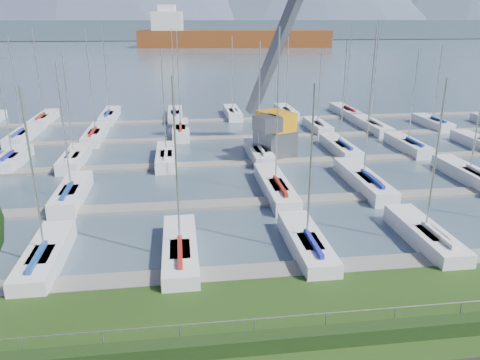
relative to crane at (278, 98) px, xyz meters
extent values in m
cube|color=#495B6A|center=(-6.09, 230.69, -5.73)|extent=(800.00, 540.00, 0.20)
cube|color=#1D3212|center=(-6.09, -29.71, -4.98)|extent=(80.00, 0.70, 0.70)
cylinder|color=#93979B|center=(-6.09, -29.31, -4.13)|extent=(80.00, 0.04, 0.04)
cube|color=#445563|center=(-6.09, 300.69, 0.67)|extent=(900.00, 80.00, 12.00)
cube|color=slate|center=(-6.09, -23.31, -5.55)|extent=(90.00, 1.60, 0.25)
cube|color=gray|center=(-6.09, -13.31, -5.55)|extent=(90.00, 1.60, 0.25)
cube|color=gray|center=(-6.09, -3.31, -5.55)|extent=(90.00, 1.60, 0.25)
cube|color=slate|center=(-6.09, 6.69, -5.55)|extent=(90.00, 1.60, 0.25)
cube|color=slate|center=(-6.09, 16.69, -5.55)|extent=(90.00, 1.60, 0.25)
cube|color=slate|center=(-0.46, -1.23, -4.13)|extent=(4.21, 4.21, 2.60)
cube|color=orange|center=(-0.46, -1.23, -2.03)|extent=(3.75, 4.16, 1.80)
cube|color=slate|center=(1.34, 3.27, 6.97)|extent=(7.05, 9.89, 19.89)
cube|color=#53545A|center=(-1.66, -3.23, -1.83)|extent=(2.71, 2.82, 1.40)
cube|color=brown|center=(18.77, 189.46, -2.83)|extent=(92.77, 25.77, 10.00)
cube|color=silver|center=(-13.16, 192.21, 4.67)|extent=(15.15, 15.15, 12.00)
cube|color=silver|center=(-13.16, 192.21, 11.67)|extent=(8.66, 8.66, 4.00)
camera|label=1|loc=(-9.78, -45.11, 7.35)|focal=35.00mm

